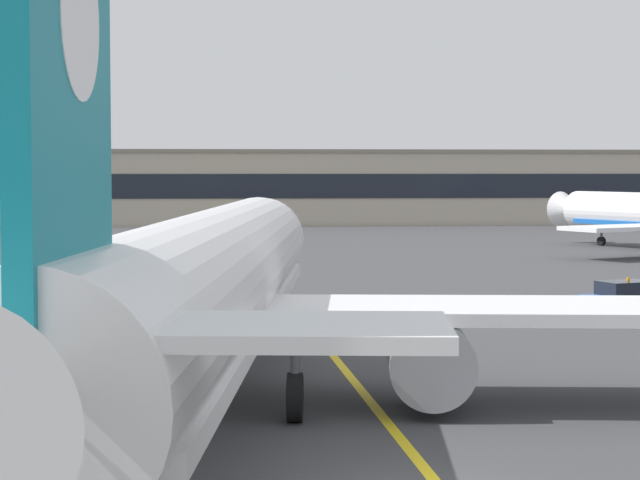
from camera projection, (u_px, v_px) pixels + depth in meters
name	position (u px, v px, depth m)	size (l,w,h in m)	color
taxiway_centreline	(300.00, 315.00, 54.18)	(0.30, 180.00, 0.01)	yellow
airliner_foreground	(204.00, 286.00, 32.95)	(32.35, 41.48, 11.65)	white
service_car_nearest	(627.00, 301.00, 53.06)	(4.55, 3.05, 1.79)	#2351A8
safety_cone_by_nose_gear	(217.00, 325.00, 48.75)	(0.44, 0.44, 0.55)	orange
terminal_building	(263.00, 187.00, 142.71)	(113.62, 12.40, 8.85)	#B2A893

